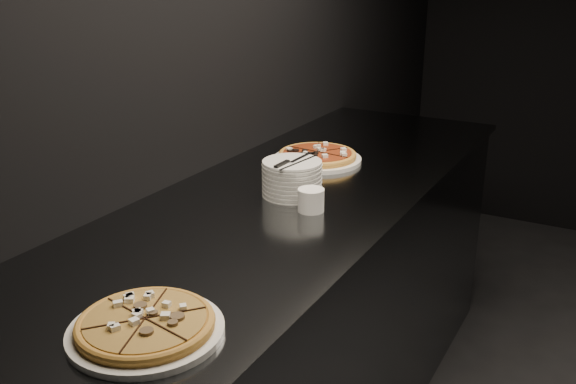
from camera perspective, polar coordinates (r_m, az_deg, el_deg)
The scene contains 7 objects.
wall_left at distance 2.06m, azimuth -9.41°, elevation 14.10°, with size 0.02×5.00×2.80m, color black.
counter at distance 2.17m, azimuth -0.10°, elevation -11.73°, with size 0.74×2.44×0.92m.
pizza_mushroom at distance 1.29m, azimuth -12.53°, elevation -11.52°, with size 0.31×0.31×0.04m.
pizza_tomato at distance 2.30m, azimuth 2.62°, elevation 3.20°, with size 0.31×0.31×0.04m.
plate_stack at distance 1.95m, azimuth 0.36°, elevation 1.25°, with size 0.18×0.18×0.11m.
cutlery at distance 1.92m, azimuth 0.35°, elevation 2.70°, with size 0.08×0.19×0.01m.
ramekin at distance 1.84m, azimuth 2.05°, elevation -0.66°, with size 0.08×0.08×0.07m.
Camera 1 is at (-1.23, -1.61, 1.60)m, focal length 40.00 mm.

